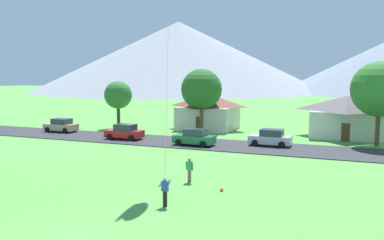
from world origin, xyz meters
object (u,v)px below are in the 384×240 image
object	(u,v)px
parked_car_silver_mid_west	(270,138)
watcher_person	(189,170)
house_left_center	(208,111)
tree_right_of_center	(379,89)
tree_near_right	(118,95)
parked_car_green_mid_east	(195,137)
soccer_ball	(222,189)
house_leftmost	(347,115)
parked_car_red_east_end	(125,132)
tree_center	(201,89)
parked_car_tan_west_end	(61,126)

from	to	relation	value
parked_car_silver_mid_west	watcher_person	xyz separation A→B (m)	(-2.30, -16.08, 0.01)
house_left_center	tree_right_of_center	xyz separation A→B (m)	(20.38, -5.69, 3.34)
tree_near_right	parked_car_green_mid_east	xyz separation A→B (m)	(14.62, -8.94, -3.64)
house_left_center	parked_car_silver_mid_west	world-z (taller)	house_left_center
soccer_ball	tree_right_of_center	bearing A→B (deg)	65.86
parked_car_silver_mid_west	house_leftmost	bearing A→B (deg)	55.54
tree_near_right	parked_car_silver_mid_west	bearing A→B (deg)	-16.14
house_leftmost	parked_car_green_mid_east	xyz separation A→B (m)	(-14.24, -12.76, -1.62)
house_left_center	tree_near_right	world-z (taller)	tree_near_right
tree_near_right	parked_car_red_east_end	size ratio (longest dim) A/B	1.50
tree_right_of_center	soccer_ball	size ratio (longest dim) A/B	35.94
house_leftmost	tree_center	world-z (taller)	tree_center
tree_right_of_center	parked_car_red_east_end	world-z (taller)	tree_right_of_center
soccer_ball	parked_car_red_east_end	bearing A→B (deg)	136.66
tree_center	watcher_person	world-z (taller)	tree_center
tree_near_right	parked_car_tan_west_end	xyz separation A→B (m)	(-4.59, -6.12, -3.64)
parked_car_silver_mid_west	parked_car_red_east_end	distance (m)	16.10
house_left_center	parked_car_red_east_end	size ratio (longest dim) A/B	1.78
house_left_center	tree_center	size ratio (longest dim) A/B	0.96
parked_car_green_mid_east	parked_car_red_east_end	xyz separation A→B (m)	(-8.72, 0.76, 0.00)
house_left_center	tree_near_right	xyz separation A→B (m)	(-11.56, -3.62, 2.06)
parked_car_tan_west_end	tree_right_of_center	bearing A→B (deg)	6.33
house_left_center	house_leftmost	bearing A→B (deg)	0.65
house_leftmost	house_left_center	size ratio (longest dim) A/B	1.11
tree_right_of_center	parked_car_green_mid_east	bearing A→B (deg)	-158.36
house_leftmost	tree_center	size ratio (longest dim) A/B	1.06
parked_car_silver_mid_west	tree_right_of_center	bearing A→B (deg)	23.04
house_leftmost	parked_car_green_mid_east	distance (m)	19.19
tree_center	parked_car_red_east_end	bearing A→B (deg)	-124.89
parked_car_tan_west_end	house_left_center	bearing A→B (deg)	31.10
parked_car_silver_mid_west	soccer_ball	world-z (taller)	parked_car_silver_mid_west
tree_right_of_center	soccer_ball	bearing A→B (deg)	-114.14
house_left_center	parked_car_tan_west_end	size ratio (longest dim) A/B	1.81
soccer_ball	parked_car_tan_west_end	bearing A→B (deg)	146.89
parked_car_red_east_end	parked_car_tan_west_end	bearing A→B (deg)	168.88
tree_center	parked_car_red_east_end	distance (m)	11.37
house_left_center	parked_car_red_east_end	xyz separation A→B (m)	(-5.66, -11.80, -1.59)
soccer_ball	watcher_person	bearing A→B (deg)	155.47
house_leftmost	soccer_ball	world-z (taller)	house_leftmost
parked_car_green_mid_east	watcher_person	distance (m)	14.36
parked_car_silver_mid_west	soccer_ball	size ratio (longest dim) A/B	17.59
house_left_center	parked_car_green_mid_east	world-z (taller)	house_left_center
parked_car_red_east_end	watcher_person	size ratio (longest dim) A/B	2.55
parked_car_tan_west_end	parked_car_green_mid_east	xyz separation A→B (m)	(19.21, -2.82, 0.00)
tree_center	soccer_ball	world-z (taller)	tree_center
tree_near_right	watcher_person	distance (m)	29.99
parked_car_silver_mid_west	parked_car_red_east_end	xyz separation A→B (m)	(-16.00, -1.84, 0.00)
house_left_center	tree_center	bearing A→B (deg)	-84.78
soccer_ball	house_left_center	bearing A→B (deg)	111.46
house_left_center	parked_car_silver_mid_west	xyz separation A→B (m)	(10.34, -9.96, -1.59)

